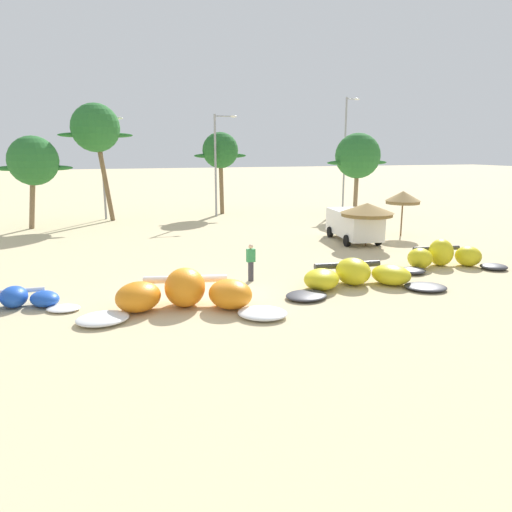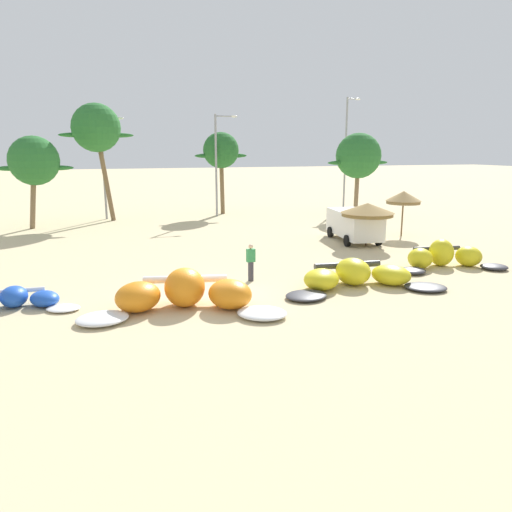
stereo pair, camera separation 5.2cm
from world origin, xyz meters
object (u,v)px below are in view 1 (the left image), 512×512
Objects in this scene: kite_left_of_center at (185,295)px; parked_van at (353,223)px; kite_right_of_center at (444,257)px; palm_left at (33,161)px; kite_left at (13,301)px; lamppost_east_center at (217,159)px; palm_center_left at (220,151)px; beach_umbrella_near_van at (367,210)px; lamppost_east at (346,148)px; person_near_kites at (251,262)px; kite_center at (357,276)px; lamppost_west_center at (105,162)px; beach_umbrella_middle at (403,197)px; palm_left_of_gap at (96,129)px; palm_center_right at (358,156)px.

kite_left_of_center is 1.39× the size of parked_van.
kite_right_of_center is 27.72m from palm_left.
lamppost_east_center is at bearing 58.99° from kite_left.
palm_center_left is 1.77m from lamppost_east_center.
parked_van is at bearing 85.92° from beach_umbrella_near_van.
kite_left_of_center is 33.60m from lamppost_east.
beach_umbrella_near_van reaches higher than person_near_kites.
kite_center is 1.26× the size of kite_right_of_center.
lamppost_east_center reaches higher than beach_umbrella_near_van.
parked_van reaches higher than kite_left.
lamppost_east is (20.48, 26.13, 5.15)m from kite_left_of_center.
kite_left is at bearing -161.21° from beach_umbrella_near_van.
lamppost_east_center is (-0.64, -1.51, -0.67)m from palm_center_left.
lamppost_west_center reaches higher than kite_right_of_center.
person_near_kites is (9.21, 0.92, 0.53)m from kite_left.
beach_umbrella_middle reaches higher than kite_left_of_center.
palm_left reaches higher than kite_left.
beach_umbrella_middle is (16.18, 10.40, 1.99)m from kite_left_of_center.
lamppost_east_center reaches higher than parked_van.
kite_left is 18.85m from kite_right_of_center.
beach_umbrella_middle is at bearing -55.40° from lamppost_east_center.
palm_left is 5.48m from palm_left_of_gap.
palm_center_right reaches higher than parked_van.
beach_umbrella_middle is 4.18m from parked_van.
palm_center_left is 11.66m from palm_center_right.
lamppost_east reaches higher than palm_left_of_gap.
palm_center_right is at bearing -109.62° from lamppost_east.
palm_left is at bearing 124.04° from kite_center.
palm_center_right is at bearing 49.01° from person_near_kites.
palm_center_left is at bearing 88.86° from kite_center.
palm_left_of_gap is 0.87× the size of lamppost_east.
kite_left_of_center is at bearing -72.58° from palm_left.
parked_van reaches higher than kite_right_of_center.
palm_center_right is (6.04, 10.20, 3.91)m from parked_van.
kite_left_of_center is at bearing -85.79° from lamppost_west_center.
kite_left is at bearing -99.93° from lamppost_west_center.
kite_left_of_center is at bearing -169.73° from kite_right_of_center.
kite_right_of_center is (18.85, 0.38, 0.21)m from kite_left.
person_near_kites is 21.30m from lamppost_east_center.
kite_right_of_center is 0.81× the size of palm_center_left.
palm_left_of_gap is (4.35, 2.36, 2.36)m from palm_left.
palm_center_right is (10.55, -4.94, -0.41)m from palm_center_left.
beach_umbrella_middle is 23.12m from lamppost_west_center.
kite_center is 26.10m from lamppost_west_center.
palm_left is (-18.99, 11.48, 3.66)m from parked_van.
lamppost_west_center is (-5.22, 21.85, 3.79)m from person_near_kites.
palm_center_left reaches higher than parked_van.
lamppost_west_center is at bearing 62.97° from palm_left_of_gap.
lamppost_west_center is at bearing 141.42° from beach_umbrella_middle.
person_near_kites is at bearing -74.55° from palm_left_of_gap.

